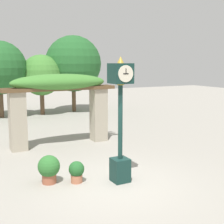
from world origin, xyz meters
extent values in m
plane|color=gray|center=(0.00, 0.00, 0.00)|extent=(60.00, 60.00, 0.00)
cube|color=#14332D|center=(0.19, 0.17, 0.34)|extent=(0.47, 0.47, 0.68)
cylinder|color=#14332D|center=(0.19, 0.17, 1.73)|extent=(0.13, 0.13, 2.10)
cylinder|color=gold|center=(0.19, 0.17, 2.80)|extent=(0.21, 0.21, 0.04)
cube|color=#14332D|center=(0.19, 0.17, 3.09)|extent=(0.55, 0.55, 0.55)
cylinder|color=beige|center=(0.19, -0.12, 3.09)|extent=(0.45, 0.02, 0.45)
cylinder|color=beige|center=(0.19, 0.45, 3.09)|extent=(0.45, 0.02, 0.45)
cube|color=black|center=(0.19, -0.13, 3.09)|extent=(0.16, 0.01, 0.02)
cube|color=black|center=(0.19, -0.13, 3.16)|extent=(0.02, 0.01, 0.14)
cone|color=gold|center=(0.19, 0.17, 3.46)|extent=(0.19, 0.19, 0.19)
cube|color=#A89E89|center=(-1.73, 4.87, 1.14)|extent=(0.61, 0.61, 2.29)
cube|color=#A89E89|center=(1.73, 4.87, 1.14)|extent=(0.61, 0.61, 2.29)
cube|color=brown|center=(0.00, 4.57, 2.36)|extent=(4.67, 0.15, 0.14)
cube|color=brown|center=(0.00, 4.87, 2.36)|extent=(4.67, 0.15, 0.14)
cube|color=brown|center=(0.00, 5.18, 2.36)|extent=(4.67, 0.15, 0.14)
ellipsoid|color=#427F33|center=(0.00, 4.87, 2.60)|extent=(3.96, 1.21, 0.70)
cylinder|color=#9E563D|center=(-1.66, 0.98, 0.13)|extent=(0.40, 0.40, 0.26)
sphere|color=#2D6B2D|center=(-1.66, 0.98, 0.50)|extent=(0.63, 0.63, 0.63)
cylinder|color=#B26B4C|center=(-0.95, 0.67, 0.12)|extent=(0.33, 0.33, 0.23)
sphere|color=#235B28|center=(-0.95, 0.67, 0.40)|extent=(0.45, 0.45, 0.45)
cylinder|color=brown|center=(-1.16, 13.01, 0.97)|extent=(0.28, 0.28, 1.95)
cylinder|color=brown|center=(1.42, 12.96, 0.84)|extent=(0.28, 0.28, 1.68)
sphere|color=#427F33|center=(1.42, 12.96, 2.61)|extent=(2.67, 2.67, 2.67)
cylinder|color=brown|center=(3.79, 13.33, 1.00)|extent=(0.28, 0.28, 1.99)
sphere|color=#235B28|center=(3.79, 13.33, 3.35)|extent=(3.88, 3.88, 3.88)
camera|label=1|loc=(-4.01, -7.32, 3.36)|focal=50.00mm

